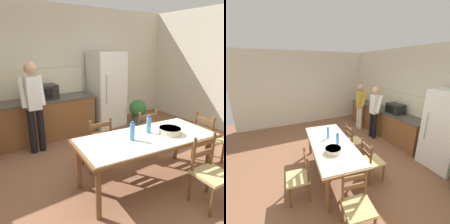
# 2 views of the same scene
# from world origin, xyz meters

# --- Properties ---
(ground_plane) EXTENTS (8.32, 8.32, 0.00)m
(ground_plane) POSITION_xyz_m (0.00, 0.00, 0.00)
(ground_plane) COLOR brown
(wall_back) EXTENTS (6.52, 0.12, 2.90)m
(wall_back) POSITION_xyz_m (0.00, 2.66, 1.45)
(wall_back) COLOR beige
(wall_back) RESTS_ON ground
(kitchen_counter) EXTENTS (3.20, 0.66, 0.91)m
(kitchen_counter) POSITION_xyz_m (-1.00, 2.23, 0.46)
(kitchen_counter) COLOR brown
(kitchen_counter) RESTS_ON ground
(counter_splashback) EXTENTS (3.16, 0.03, 0.60)m
(counter_splashback) POSITION_xyz_m (-1.00, 2.54, 1.21)
(counter_splashback) COLOR beige
(counter_splashback) RESTS_ON kitchen_counter
(refrigerator) EXTENTS (0.80, 0.73, 1.87)m
(refrigerator) POSITION_xyz_m (1.10, 2.19, 0.94)
(refrigerator) COLOR silver
(refrigerator) RESTS_ON ground
(microwave) EXTENTS (0.50, 0.39, 0.30)m
(microwave) POSITION_xyz_m (-0.46, 2.21, 1.06)
(microwave) COLOR black
(microwave) RESTS_ON kitchen_counter
(dining_table) EXTENTS (2.14, 1.11, 0.75)m
(dining_table) POSITION_xyz_m (0.19, -0.27, 0.68)
(dining_table) COLOR brown
(dining_table) RESTS_ON ground
(bottle_near_centre) EXTENTS (0.07, 0.07, 0.27)m
(bottle_near_centre) POSITION_xyz_m (-0.07, -0.24, 0.88)
(bottle_near_centre) COLOR #4C8ED6
(bottle_near_centre) RESTS_ON dining_table
(bottle_off_centre) EXTENTS (0.07, 0.07, 0.27)m
(bottle_off_centre) POSITION_xyz_m (0.30, -0.17, 0.88)
(bottle_off_centre) COLOR #4C8ED6
(bottle_off_centre) RESTS_ON dining_table
(serving_bowl) EXTENTS (0.32, 0.32, 0.09)m
(serving_bowl) POSITION_xyz_m (0.54, -0.37, 0.80)
(serving_bowl) COLOR beige
(serving_bowl) RESTS_ON dining_table
(chair_side_far_left) EXTENTS (0.44, 0.42, 0.91)m
(chair_side_far_left) POSITION_xyz_m (-0.18, 0.52, 0.44)
(chair_side_far_left) COLOR brown
(chair_side_far_left) RESTS_ON ground
(chair_side_far_right) EXTENTS (0.45, 0.43, 0.91)m
(chair_side_far_right) POSITION_xyz_m (0.73, 0.41, 0.44)
(chair_side_far_right) COLOR brown
(chair_side_far_right) RESTS_ON ground
(chair_head_end) EXTENTS (0.46, 0.48, 0.91)m
(chair_head_end) POSITION_xyz_m (1.50, -0.41, 0.44)
(chair_head_end) COLOR brown
(chair_head_end) RESTS_ON ground
(chair_side_near_right) EXTENTS (0.46, 0.44, 0.91)m
(chair_side_near_right) POSITION_xyz_m (0.57, -1.05, 0.44)
(chair_side_near_right) COLOR brown
(chair_side_near_right) RESTS_ON ground
(person_at_counter) EXTENTS (0.44, 0.30, 1.74)m
(person_at_counter) POSITION_xyz_m (-0.84, 1.69, 0.98)
(person_at_counter) COLOR black
(person_at_counter) RESTS_ON ground
(potted_plant) EXTENTS (0.44, 0.44, 0.67)m
(potted_plant) POSITION_xyz_m (1.78, 1.76, 0.39)
(potted_plant) COLOR #4C4C51
(potted_plant) RESTS_ON ground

